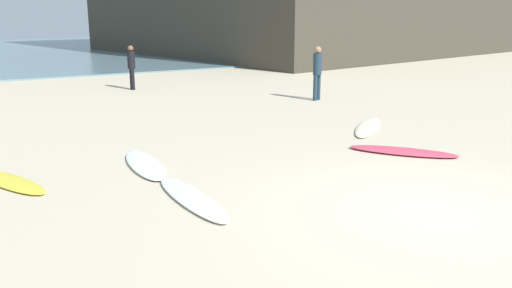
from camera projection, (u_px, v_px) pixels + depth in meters
ground_plane at (433, 214)px, 7.54m from camera, size 120.00×120.00×0.00m
ocean_water at (16, 51)px, 40.49m from camera, size 120.00×40.00×0.08m
surfboard_0 at (192, 198)px, 8.08m from camera, size 0.57×2.40×0.07m
surfboard_2 at (403, 151)px, 10.80m from camera, size 1.76×2.11×0.09m
surfboard_3 at (11, 182)px, 8.85m from camera, size 1.12×2.05×0.07m
surfboard_4 at (145, 164)px, 9.86m from camera, size 0.83×2.25×0.09m
surfboard_5 at (368, 127)px, 13.20m from camera, size 2.33×2.07×0.07m
beachgoer_near at (317, 70)px, 17.30m from camera, size 0.36×0.36×1.76m
beachgoer_mid at (131, 65)px, 19.79m from camera, size 0.31×0.34×1.64m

